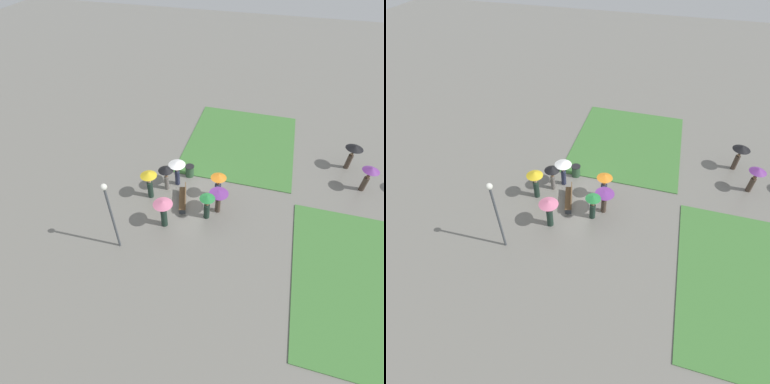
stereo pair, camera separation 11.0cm
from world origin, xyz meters
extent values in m
plane|color=slate|center=(0.00, 0.00, 0.00)|extent=(90.00, 90.00, 0.00)
cube|color=#427A38|center=(-6.83, 2.00, 0.03)|extent=(9.58, 8.07, 0.06)
cube|color=#427A38|center=(3.58, 10.09, 0.03)|extent=(9.31, 7.58, 0.06)
cube|color=brown|center=(0.63, -0.54, 0.42)|extent=(2.02, 0.94, 0.05)
cube|color=brown|center=(0.58, -0.36, 0.68)|extent=(1.92, 0.58, 0.45)
cube|color=#383D42|center=(-0.23, -0.77, 0.20)|extent=(0.18, 0.39, 0.40)
cube|color=#383D42|center=(1.48, -0.30, 0.20)|extent=(0.18, 0.39, 0.40)
cylinder|color=#474C51|center=(4.66, -2.93, 2.14)|extent=(0.12, 0.12, 4.29)
sphere|color=white|center=(4.66, -2.93, 4.45)|extent=(0.32, 0.32, 0.32)
cylinder|color=#335638|center=(-2.03, -0.82, 0.40)|extent=(0.57, 0.57, 0.79)
cylinder|color=black|center=(-2.03, -0.82, 0.81)|extent=(0.62, 0.62, 0.03)
cylinder|color=#1E3328|center=(1.35, 1.18, 0.50)|extent=(0.43, 0.43, 1.01)
sphere|color=brown|center=(1.35, 1.18, 1.12)|extent=(0.22, 0.22, 0.22)
cylinder|color=#4C4C4F|center=(1.35, 1.18, 1.40)|extent=(0.02, 0.02, 0.35)
cone|color=#237A38|center=(1.35, 1.18, 1.68)|extent=(0.90, 0.90, 0.20)
cylinder|color=slate|center=(-0.37, -1.90, 0.50)|extent=(0.34, 0.34, 1.00)
sphere|color=#997051|center=(-0.37, -1.90, 1.10)|extent=(0.20, 0.20, 0.20)
cylinder|color=#4C4C4F|center=(-0.37, -1.90, 1.38)|extent=(0.02, 0.02, 0.35)
cone|color=black|center=(-0.37, -1.90, 1.69)|extent=(0.97, 0.97, 0.28)
cylinder|color=#47382D|center=(0.70, 1.71, 0.48)|extent=(0.41, 0.41, 0.96)
sphere|color=brown|center=(0.70, 1.71, 1.05)|extent=(0.19, 0.19, 0.19)
cylinder|color=#4C4C4F|center=(0.70, 1.71, 1.32)|extent=(0.02, 0.02, 0.35)
cone|color=#703389|center=(0.70, 1.71, 1.59)|extent=(1.15, 1.15, 0.18)
cylinder|color=#282D47|center=(-1.00, -1.37, 0.55)|extent=(0.44, 0.44, 1.10)
sphere|color=tan|center=(-1.00, -1.37, 1.20)|extent=(0.20, 0.20, 0.20)
cylinder|color=#4C4C4F|center=(-1.00, -1.37, 1.47)|extent=(0.02, 0.02, 0.35)
cone|color=white|center=(-1.00, -1.37, 1.74)|extent=(1.10, 1.10, 0.18)
cylinder|color=#1E3328|center=(0.60, -2.66, 0.59)|extent=(0.48, 0.48, 1.18)
sphere|color=tan|center=(0.60, -2.66, 1.30)|extent=(0.23, 0.23, 0.23)
cylinder|color=#4C4C4F|center=(0.60, -2.66, 1.58)|extent=(0.02, 0.02, 0.35)
cone|color=gold|center=(0.60, -2.66, 1.88)|extent=(1.03, 1.03, 0.25)
cylinder|color=#1E3328|center=(2.59, -1.04, 0.59)|extent=(0.52, 0.52, 1.18)
sphere|color=brown|center=(2.59, -1.04, 1.28)|extent=(0.21, 0.21, 0.21)
cylinder|color=#4C4C4F|center=(2.59, -1.04, 1.56)|extent=(0.02, 0.02, 0.35)
cone|color=pink|center=(2.59, -1.04, 1.84)|extent=(1.11, 1.11, 0.21)
cylinder|color=#282D47|center=(-0.52, 1.44, 0.52)|extent=(0.45, 0.45, 1.04)
sphere|color=brown|center=(-0.52, 1.44, 1.15)|extent=(0.22, 0.22, 0.22)
cylinder|color=#4C4C4F|center=(-0.52, 1.44, 1.43)|extent=(0.02, 0.02, 0.35)
cone|color=orange|center=(-0.52, 1.44, 1.74)|extent=(0.97, 0.97, 0.27)
cylinder|color=#47382D|center=(-3.69, 10.46, 0.52)|extent=(0.36, 0.36, 1.03)
sphere|color=brown|center=(-3.69, 10.46, 1.15)|extent=(0.23, 0.23, 0.23)
cylinder|color=#4C4C4F|center=(-3.69, 10.46, 1.43)|extent=(0.02, 0.02, 0.35)
cone|color=#703389|center=(-3.69, 10.46, 1.74)|extent=(1.04, 1.04, 0.25)
cylinder|color=#47382D|center=(-5.84, 9.70, 0.55)|extent=(0.44, 0.44, 1.10)
sphere|color=#997051|center=(-5.84, 9.70, 1.20)|extent=(0.20, 0.20, 0.20)
cylinder|color=#4C4C4F|center=(-5.84, 9.70, 1.47)|extent=(0.02, 0.02, 0.35)
cone|color=black|center=(-5.84, 9.70, 1.78)|extent=(1.15, 1.15, 0.25)
camera|label=1|loc=(13.02, 3.52, 13.69)|focal=28.00mm
camera|label=2|loc=(12.99, 3.63, 13.69)|focal=28.00mm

